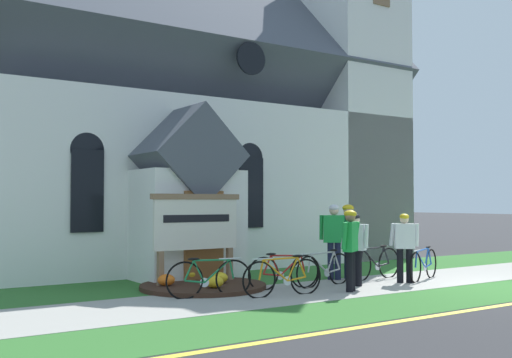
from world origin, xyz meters
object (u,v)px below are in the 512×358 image
at_px(cyclist_in_orange_jersey, 350,244).
at_px(roadside_conifer, 342,130).
at_px(church_sign, 196,225).
at_px(bicycle_white, 375,263).
at_px(bicycle_silver, 209,278).
at_px(bicycle_yellow, 424,264).
at_px(bicycle_blue, 283,277).
at_px(cyclist_in_red_jersey, 334,235).
at_px(bicycle_black, 324,269).
at_px(cyclist_in_yellow_jersey, 355,244).
at_px(cyclist_in_white_jersey, 348,235).
at_px(cyclist_in_green_jersey, 405,243).
at_px(bicycle_green, 284,271).

height_order(cyclist_in_orange_jersey, roadside_conifer, roadside_conifer).
xyz_separation_m(church_sign, bicycle_white, (4.16, -1.22, -0.96)).
xyz_separation_m(bicycle_silver, bicycle_yellow, (5.51, -0.49, -0.01)).
distance_m(bicycle_white, roadside_conifer, 11.71).
bearing_deg(cyclist_in_orange_jersey, bicycle_silver, 161.46).
distance_m(bicycle_blue, bicycle_white, 3.44).
xyz_separation_m(cyclist_in_red_jersey, roadside_conifer, (7.48, 8.12, 3.78)).
xyz_separation_m(bicycle_black, cyclist_in_red_jersey, (0.87, 0.68, 0.69)).
bearing_deg(cyclist_in_yellow_jersey, bicycle_silver, 173.82).
bearing_deg(cyclist_in_white_jersey, cyclist_in_green_jersey, -62.38).
distance_m(church_sign, bicycle_green, 2.15).
xyz_separation_m(bicycle_white, cyclist_in_yellow_jersey, (-1.19, -0.61, 0.53)).
bearing_deg(church_sign, bicycle_black, -30.84).
relative_size(church_sign, bicycle_blue, 1.21).
distance_m(bicycle_black, bicycle_silver, 2.90).
xyz_separation_m(bicycle_black, bicycle_green, (-1.00, 0.14, 0.00)).
height_order(bicycle_silver, bicycle_yellow, bicycle_yellow).
bearing_deg(cyclist_in_green_jersey, bicycle_blue, -179.72).
relative_size(bicycle_yellow, roadside_conifer, 0.23).
distance_m(cyclist_in_red_jersey, cyclist_in_yellow_jersey, 1.12).
xyz_separation_m(bicycle_yellow, cyclist_in_orange_jersey, (-2.71, -0.45, 0.61)).
bearing_deg(church_sign, bicycle_white, -16.36).
bearing_deg(roadside_conifer, bicycle_blue, -136.45).
relative_size(cyclist_in_yellow_jersey, cyclist_in_orange_jersey, 0.95).
height_order(bicycle_black, cyclist_in_green_jersey, cyclist_in_green_jersey).
height_order(church_sign, bicycle_blue, church_sign).
distance_m(church_sign, cyclist_in_yellow_jersey, 3.51).
bearing_deg(cyclist_in_white_jersey, bicycle_blue, -156.59).
xyz_separation_m(bicycle_silver, cyclist_in_orange_jersey, (2.80, -0.94, 0.60)).
xyz_separation_m(cyclist_in_green_jersey, cyclist_in_orange_jersey, (-1.95, -0.33, 0.07)).
bearing_deg(cyclist_in_orange_jersey, church_sign, 134.05).
height_order(bicycle_blue, cyclist_in_white_jersey, cyclist_in_white_jersey).
bearing_deg(bicycle_green, church_sign, 137.34).
relative_size(bicycle_blue, bicycle_yellow, 1.06).
bearing_deg(cyclist_in_yellow_jersey, cyclist_in_green_jersey, -10.34).
height_order(bicycle_silver, cyclist_in_green_jersey, cyclist_in_green_jersey).
distance_m(bicycle_blue, cyclist_in_green_jersey, 3.47).
xyz_separation_m(bicycle_silver, cyclist_in_yellow_jersey, (3.45, -0.37, 0.54)).
bearing_deg(cyclist_in_yellow_jersey, cyclist_in_white_jersey, 55.36).
xyz_separation_m(cyclist_in_red_jersey, cyclist_in_yellow_jersey, (-0.31, -1.07, -0.15)).
bearing_deg(cyclist_in_green_jersey, bicycle_yellow, 8.73).
xyz_separation_m(bicycle_silver, roadside_conifer, (11.25, 8.82, 4.47)).
xyz_separation_m(bicycle_green, cyclist_in_orange_jersey, (0.90, -1.09, 0.61)).
xyz_separation_m(bicycle_blue, bicycle_white, (3.33, 0.86, 0.01)).
relative_size(bicycle_black, bicycle_white, 0.97).
bearing_deg(bicycle_white, cyclist_in_green_jersey, -83.09).
xyz_separation_m(bicycle_silver, bicycle_white, (4.64, 0.23, 0.01)).
xyz_separation_m(church_sign, bicycle_yellow, (5.03, -1.94, -0.97)).
height_order(church_sign, bicycle_yellow, church_sign).
relative_size(bicycle_blue, cyclist_in_yellow_jersey, 1.12).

